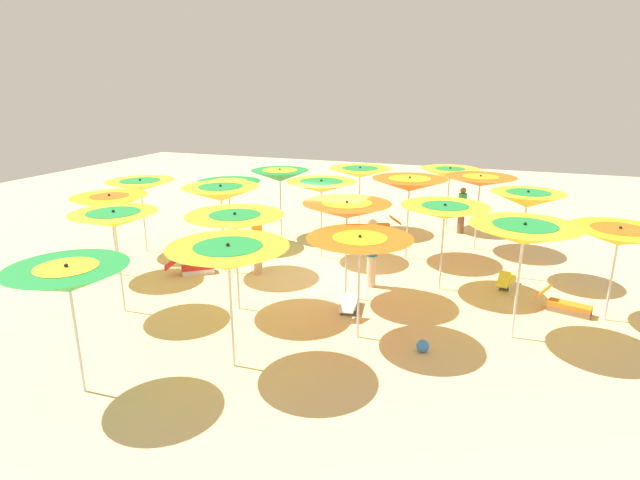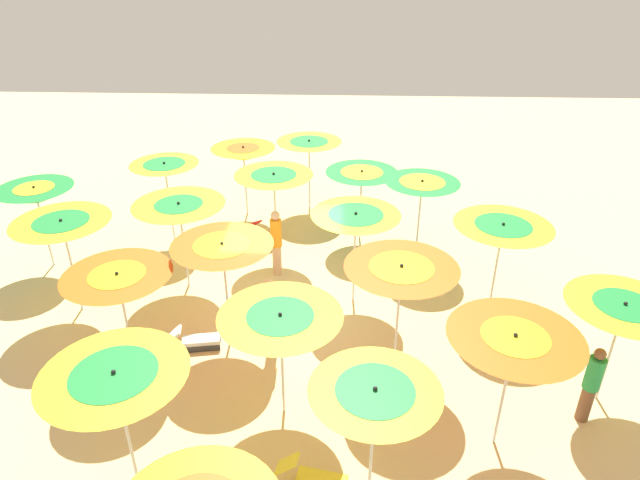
# 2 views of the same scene
# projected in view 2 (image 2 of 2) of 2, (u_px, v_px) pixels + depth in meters

# --- Properties ---
(ground) EXTENTS (42.89, 42.89, 0.04)m
(ground) POSITION_uv_depth(u_px,v_px,m) (289.00, 316.00, 13.56)
(ground) COLOR beige
(beach_umbrella_0) EXTENTS (1.97, 1.97, 2.38)m
(beach_umbrella_0) POSITION_uv_depth(u_px,v_px,m) (36.00, 195.00, 14.63)
(beach_umbrella_0) COLOR silver
(beach_umbrella_0) RESTS_ON ground
(beach_umbrella_1) EXTENTS (2.21, 2.21, 2.47)m
(beach_umbrella_1) POSITION_uv_depth(u_px,v_px,m) (63.00, 230.00, 12.74)
(beach_umbrella_1) COLOR silver
(beach_umbrella_1) RESTS_ON ground
(beach_umbrella_2) EXTENTS (2.17, 2.17, 2.28)m
(beach_umbrella_2) POSITION_uv_depth(u_px,v_px,m) (118.00, 281.00, 11.07)
(beach_umbrella_2) COLOR silver
(beach_umbrella_2) RESTS_ON ground
(beach_umbrella_3) EXTENTS (2.19, 2.19, 2.55)m
(beach_umbrella_3) POSITION_uv_depth(u_px,v_px,m) (116.00, 384.00, 8.21)
(beach_umbrella_3) COLOR silver
(beach_umbrella_3) RESTS_ON ground
(beach_umbrella_5) EXTENTS (1.94, 1.94, 2.48)m
(beach_umbrella_5) POSITION_uv_depth(u_px,v_px,m) (165.00, 169.00, 15.89)
(beach_umbrella_5) COLOR silver
(beach_umbrella_5) RESTS_ON ground
(beach_umbrella_6) EXTENTS (2.26, 2.26, 2.39)m
(beach_umbrella_6) POSITION_uv_depth(u_px,v_px,m) (179.00, 210.00, 13.71)
(beach_umbrella_6) COLOR silver
(beach_umbrella_6) RESTS_ON ground
(beach_umbrella_7) EXTENTS (2.14, 2.14, 2.51)m
(beach_umbrella_7) POSITION_uv_depth(u_px,v_px,m) (223.00, 252.00, 11.67)
(beach_umbrella_7) COLOR silver
(beach_umbrella_7) RESTS_ON ground
(beach_umbrella_8) EXTENTS (2.22, 2.22, 2.31)m
(beach_umbrella_8) POSITION_uv_depth(u_px,v_px,m) (280.00, 323.00, 9.83)
(beach_umbrella_8) COLOR silver
(beach_umbrella_8) RESTS_ON ground
(beach_umbrella_9) EXTENTS (1.93, 1.93, 2.49)m
(beach_umbrella_9) POSITION_uv_depth(u_px,v_px,m) (375.00, 400.00, 7.98)
(beach_umbrella_9) COLOR silver
(beach_umbrella_9) RESTS_ON ground
(beach_umbrella_10) EXTENTS (2.01, 2.01, 2.33)m
(beach_umbrella_10) POSITION_uv_depth(u_px,v_px,m) (244.00, 154.00, 17.54)
(beach_umbrella_10) COLOR silver
(beach_umbrella_10) RESTS_ON ground
(beach_umbrella_11) EXTENTS (2.12, 2.12, 2.54)m
(beach_umbrella_11) POSITION_uv_depth(u_px,v_px,m) (274.00, 181.00, 15.01)
(beach_umbrella_11) COLOR silver
(beach_umbrella_11) RESTS_ON ground
(beach_umbrella_12) EXTENTS (2.11, 2.11, 2.45)m
(beach_umbrella_12) POSITION_uv_depth(u_px,v_px,m) (356.00, 221.00, 13.06)
(beach_umbrella_12) COLOR silver
(beach_umbrella_12) RESTS_ON ground
(beach_umbrella_13) EXTENTS (2.23, 2.23, 2.55)m
(beach_umbrella_13) POSITION_uv_depth(u_px,v_px,m) (401.00, 275.00, 10.81)
(beach_umbrella_13) COLOR silver
(beach_umbrella_13) RESTS_ON ground
(beach_umbrella_14) EXTENTS (2.21, 2.21, 2.45)m
(beach_umbrella_14) POSITION_uv_depth(u_px,v_px,m) (514.00, 344.00, 9.08)
(beach_umbrella_14) COLOR silver
(beach_umbrella_14) RESTS_ON ground
(beach_umbrella_15) EXTENTS (2.08, 2.08, 2.37)m
(beach_umbrella_15) POSITION_uv_depth(u_px,v_px,m) (309.00, 146.00, 17.96)
(beach_umbrella_15) COLOR silver
(beach_umbrella_15) RESTS_ON ground
(beach_umbrella_16) EXTENTS (2.09, 2.09, 2.20)m
(beach_umbrella_16) POSITION_uv_depth(u_px,v_px,m) (362.00, 178.00, 16.09)
(beach_umbrella_16) COLOR silver
(beach_umbrella_16) RESTS_ON ground
(beach_umbrella_17) EXTENTS (2.01, 2.01, 2.40)m
(beach_umbrella_17) POSITION_uv_depth(u_px,v_px,m) (422.00, 188.00, 14.95)
(beach_umbrella_17) COLOR silver
(beach_umbrella_17) RESTS_ON ground
(beach_umbrella_18) EXTENTS (2.24, 2.24, 2.37)m
(beach_umbrella_18) POSITION_uv_depth(u_px,v_px,m) (502.00, 231.00, 12.76)
(beach_umbrella_18) COLOR silver
(beach_umbrella_18) RESTS_ON ground
(beach_umbrella_19) EXTENTS (2.10, 2.10, 2.30)m
(beach_umbrella_19) POSITION_uv_depth(u_px,v_px,m) (623.00, 313.00, 10.14)
(beach_umbrella_19) COLOR silver
(beach_umbrella_19) RESTS_ON ground
(lounger_0) EXTENTS (1.24, 0.54, 0.54)m
(lounger_0) POSITION_uv_depth(u_px,v_px,m) (196.00, 340.00, 12.40)
(lounger_0) COLOR #333338
(lounger_0) RESTS_ON ground
(lounger_1) EXTENTS (1.24, 0.51, 0.57)m
(lounger_1) POSITION_uv_depth(u_px,v_px,m) (316.00, 477.00, 9.24)
(lounger_1) COLOR silver
(lounger_1) RESTS_ON ground
(lounger_3) EXTENTS (1.12, 1.29, 0.58)m
(lounger_3) POSITION_uv_depth(u_px,v_px,m) (263.00, 236.00, 16.67)
(lounger_3) COLOR silver
(lounger_3) RESTS_ON ground
(lounger_4) EXTENTS (0.71, 1.27, 0.55)m
(lounger_4) POSITION_uv_depth(u_px,v_px,m) (512.00, 321.00, 13.00)
(lounger_4) COLOR olive
(lounger_4) RESTS_ON ground
(beachgoer_0) EXTENTS (0.30, 0.30, 1.87)m
(beachgoer_0) POSITION_uv_depth(u_px,v_px,m) (276.00, 242.00, 14.74)
(beachgoer_0) COLOR #D8A87F
(beachgoer_0) RESTS_ON ground
(beachgoer_1) EXTENTS (0.30, 0.30, 1.67)m
(beachgoer_1) POSITION_uv_depth(u_px,v_px,m) (591.00, 384.00, 10.23)
(beachgoer_1) COLOR brown
(beachgoer_1) RESTS_ON ground
(beachgoer_2) EXTENTS (0.30, 0.30, 1.85)m
(beachgoer_2) POSITION_uv_depth(u_px,v_px,m) (270.00, 315.00, 11.90)
(beachgoer_2) COLOR beige
(beachgoer_2) RESTS_ON ground
(beach_ball) EXTENTS (0.26, 0.26, 0.26)m
(beach_ball) POSITION_uv_depth(u_px,v_px,m) (102.00, 405.00, 10.76)
(beach_ball) COLOR #337FE5
(beach_ball) RESTS_ON ground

